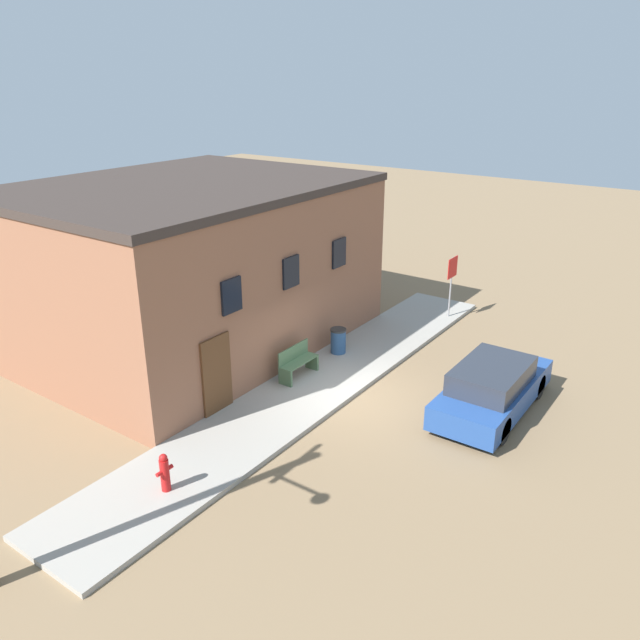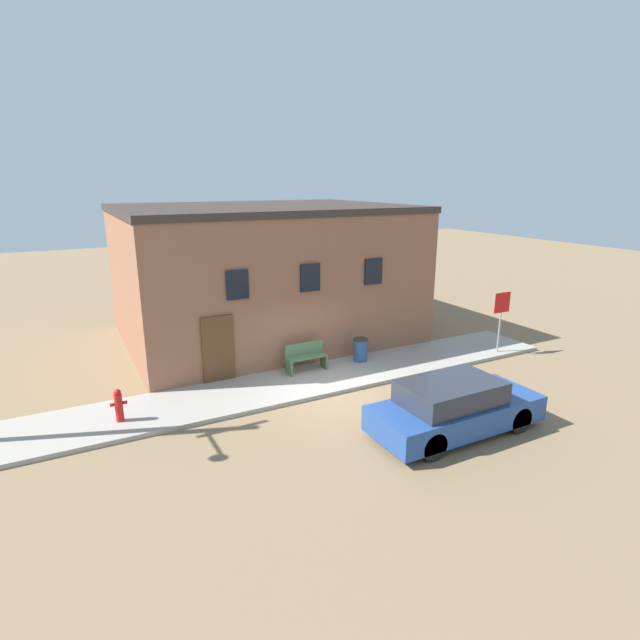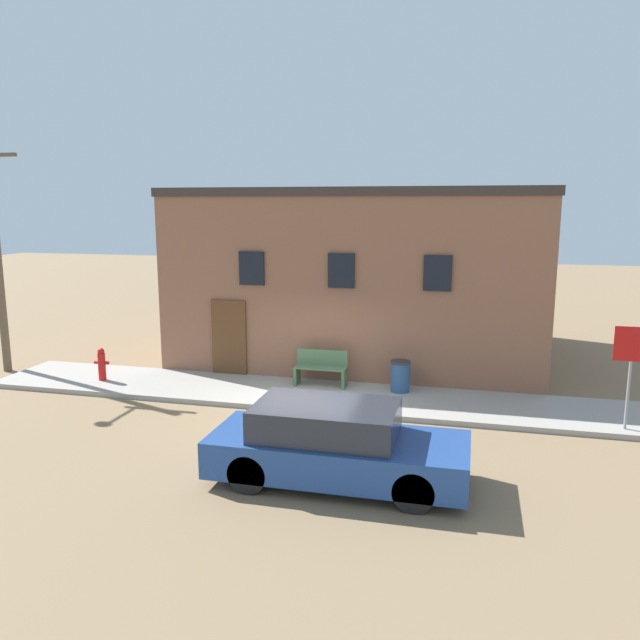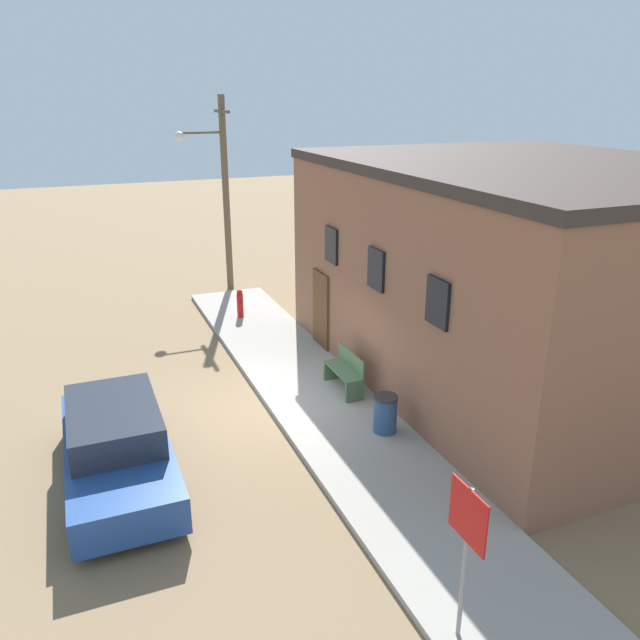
% 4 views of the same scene
% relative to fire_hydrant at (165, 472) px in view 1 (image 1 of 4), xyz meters
% --- Properties ---
extents(ground_plane, '(80.00, 80.00, 0.00)m').
position_rel_fire_hydrant_xyz_m(ground_plane, '(5.87, -0.99, -0.57)').
color(ground_plane, '#846B4C').
extents(sidewalk, '(17.28, 2.47, 0.13)m').
position_rel_fire_hydrant_xyz_m(sidewalk, '(5.87, 0.24, -0.51)').
color(sidewalk, '#9E998E').
rests_on(sidewalk, ground).
extents(brick_building, '(10.65, 8.33, 5.23)m').
position_rel_fire_hydrant_xyz_m(brick_building, '(6.25, 5.57, 2.05)').
color(brick_building, '#8E5B42').
rests_on(brick_building, ground).
extents(fire_hydrant, '(0.42, 0.20, 0.88)m').
position_rel_fire_hydrant_xyz_m(fire_hydrant, '(0.00, 0.00, 0.00)').
color(fire_hydrant, red).
rests_on(fire_hydrant, sidewalk).
extents(stop_sign, '(0.73, 0.06, 2.20)m').
position_rel_fire_hydrant_xyz_m(stop_sign, '(12.83, -0.64, 1.11)').
color(stop_sign, gray).
rests_on(stop_sign, sidewalk).
extents(bench, '(1.35, 0.44, 0.93)m').
position_rel_fire_hydrant_xyz_m(bench, '(5.84, 0.94, 0.01)').
color(bench, '#4C6B47').
rests_on(bench, sidewalk).
extents(trash_bin, '(0.50, 0.50, 0.80)m').
position_rel_fire_hydrant_xyz_m(trash_bin, '(7.91, 0.89, -0.04)').
color(trash_bin, '#2D517F').
rests_on(trash_bin, sidewalk).
extents(parked_car, '(4.47, 1.78, 1.39)m').
position_rel_fire_hydrant_xyz_m(parked_car, '(7.38, -4.30, 0.10)').
color(parked_car, black).
rests_on(parked_car, ground).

